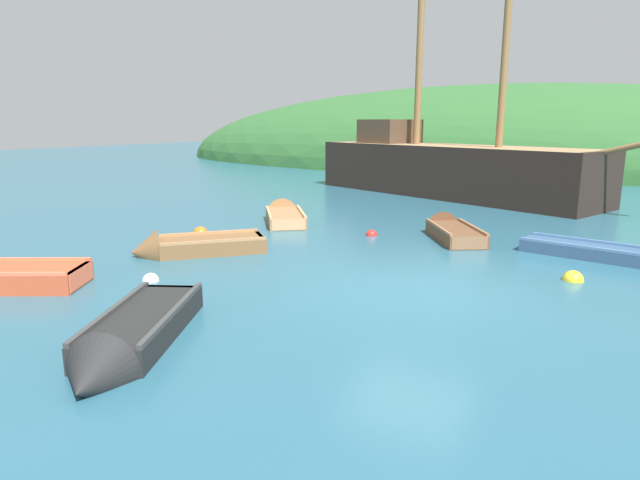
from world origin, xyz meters
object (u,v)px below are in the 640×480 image
rowboat_near_dock (450,233)px  buoy_yellow (573,280)px  buoy_red (372,235)px  buoy_white (151,281)px  buoy_orange (200,234)px  rowboat_center (131,341)px  rowboat_far (606,256)px  sailing_ship (447,175)px  rowboat_outer_left (191,249)px  rowboat_portside (284,217)px

rowboat_near_dock → buoy_yellow: 4.56m
buoy_red → buoy_white: size_ratio=0.98×
buoy_yellow → buoy_orange: (-9.82, -0.48, 0.00)m
rowboat_near_dock → buoy_orange: 7.13m
buoy_yellow → rowboat_near_dock: bearing=140.7°
rowboat_center → buoy_white: (-2.40, 2.49, -0.13)m
rowboat_far → rowboat_center: bearing=-111.2°
rowboat_near_dock → sailing_ship: bearing=-16.0°
rowboat_outer_left → buoy_yellow: 8.67m
sailing_ship → buoy_yellow: size_ratio=36.70×
rowboat_outer_left → rowboat_center: size_ratio=0.89×
buoy_yellow → buoy_red: buoy_yellow is taller
rowboat_near_dock → buoy_orange: (-6.29, -3.37, -0.12)m
buoy_red → buoy_orange: (-4.31, -2.40, 0.00)m
rowboat_far → buoy_red: (-5.93, -0.35, -0.09)m
buoy_yellow → buoy_red: (-5.50, 1.92, 0.00)m
buoy_orange → rowboat_outer_left: bearing=-52.0°
rowboat_near_dock → rowboat_outer_left: rowboat_outer_left is taller
buoy_orange → buoy_white: size_ratio=1.28×
rowboat_far → buoy_yellow: (-0.43, -2.27, -0.09)m
rowboat_outer_left → buoy_white: bearing=66.4°
rowboat_near_dock → buoy_orange: size_ratio=6.89×
sailing_ship → rowboat_far: (6.96, -9.22, -0.81)m
rowboat_portside → buoy_orange: (-0.85, -2.99, -0.12)m
rowboat_near_dock → rowboat_center: 10.00m
rowboat_near_dock → buoy_red: size_ratio=9.04×
buoy_yellow → buoy_white: buoy_yellow is taller
sailing_ship → buoy_red: size_ratio=46.13×
buoy_orange → buoy_white: bearing=-58.5°
rowboat_far → buoy_yellow: size_ratio=8.36×
buoy_red → rowboat_outer_left: bearing=-123.4°
buoy_red → buoy_white: 6.71m
rowboat_center → buoy_white: size_ratio=10.33×
rowboat_near_dock → rowboat_center: rowboat_center is taller
buoy_red → rowboat_far: bearing=3.3°
rowboat_center → rowboat_portside: rowboat_portside is taller
rowboat_portside → rowboat_far: size_ratio=0.85×
rowboat_portside → rowboat_far: rowboat_portside is taller
rowboat_near_dock → buoy_yellow: bearing=-164.6°
rowboat_center → rowboat_far: size_ratio=1.00×
sailing_ship → rowboat_outer_left: size_ratio=4.91×
rowboat_near_dock → rowboat_outer_left: 7.13m
rowboat_near_dock → buoy_red: rowboat_near_dock is taller
rowboat_outer_left → buoy_white: 2.38m
rowboat_outer_left → rowboat_far: rowboat_outer_left is taller
buoy_yellow → rowboat_portside: bearing=164.4°
rowboat_center → buoy_orange: (-4.89, 6.54, -0.13)m
rowboat_near_dock → rowboat_portside: 5.45m
buoy_red → sailing_ship: bearing=96.1°
rowboat_far → rowboat_portside: bearing=-172.7°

